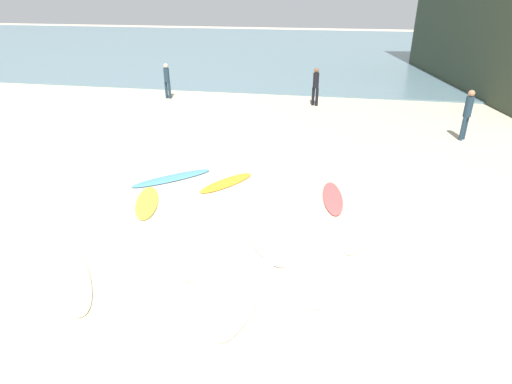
# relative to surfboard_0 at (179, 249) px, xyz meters

# --- Properties ---
(ground_plane) EXTENTS (120.00, 120.00, 0.00)m
(ground_plane) POSITION_rel_surfboard_0_xyz_m (2.40, -0.51, -0.03)
(ground_plane) COLOR beige
(ocean_water) EXTENTS (120.00, 40.00, 0.08)m
(ocean_water) POSITION_rel_surfboard_0_xyz_m (2.40, 35.26, 0.01)
(ocean_water) COLOR slate
(ocean_water) RESTS_ON ground_plane
(surfboard_0) EXTENTS (1.77, 2.39, 0.06)m
(surfboard_0) POSITION_rel_surfboard_0_xyz_m (0.00, 0.00, 0.00)
(surfboard_0) COLOR white
(surfboard_0) RESTS_ON ground_plane
(surfboard_1) EXTENTS (1.94, 2.22, 0.07)m
(surfboard_1) POSITION_rel_surfboard_0_xyz_m (-1.64, -1.41, 0.01)
(surfboard_1) COLOR #EFEDBD
(surfboard_1) RESTS_ON ground_plane
(surfboard_2) EXTENTS (1.39, 2.19, 0.06)m
(surfboard_2) POSITION_rel_surfboard_0_xyz_m (4.05, 1.47, -0.00)
(surfboard_2) COLOR silver
(surfboard_2) RESTS_ON ground_plane
(surfboard_3) EXTENTS (1.17, 2.01, 0.08)m
(surfboard_3) POSITION_rel_surfboard_0_xyz_m (-1.63, 1.94, 0.01)
(surfboard_3) COLOR yellow
(surfboard_3) RESTS_ON ground_plane
(surfboard_4) EXTENTS (0.73, 2.06, 0.09)m
(surfboard_4) POSITION_rel_surfboard_0_xyz_m (3.20, 3.15, 0.01)
(surfboard_4) COLOR #D35553
(surfboard_4) RESTS_ON ground_plane
(surfboard_5) EXTENTS (1.49, 1.88, 0.06)m
(surfboard_5) POSITION_rel_surfboard_0_xyz_m (0.12, 3.58, -0.00)
(surfboard_5) COLOR gold
(surfboard_5) RESTS_ON ground_plane
(surfboard_6) EXTENTS (0.93, 2.12, 0.06)m
(surfboard_6) POSITION_rel_surfboard_0_xyz_m (3.21, -0.36, 0.00)
(surfboard_6) COLOR white
(surfboard_6) RESTS_ON ground_plane
(surfboard_7) EXTENTS (2.13, 2.02, 0.08)m
(surfboard_7) POSITION_rel_surfboard_0_xyz_m (-1.56, 3.57, 0.01)
(surfboard_7) COLOR #5199D6
(surfboard_7) RESTS_ON ground_plane
(surfboard_8) EXTENTS (1.56, 2.07, 0.09)m
(surfboard_8) POSITION_rel_surfboard_0_xyz_m (1.75, 0.64, 0.01)
(surfboard_8) COLOR white
(surfboard_8) RESTS_ON ground_plane
(surfboard_9) EXTENTS (0.91, 2.63, 0.08)m
(surfboard_9) POSITION_rel_surfboard_0_xyz_m (1.80, -1.17, 0.01)
(surfboard_9) COLOR #F2E4CE
(surfboard_9) RESTS_ON ground_plane
(beachgoer_near) EXTENTS (0.34, 0.34, 1.76)m
(beachgoer_near) POSITION_rel_surfboard_0_xyz_m (-5.59, 13.40, 0.96)
(beachgoer_near) COLOR #1E3342
(beachgoer_near) RESTS_ON ground_plane
(beachgoer_mid) EXTENTS (0.36, 0.36, 1.80)m
(beachgoer_mid) POSITION_rel_surfboard_0_xyz_m (1.99, 13.36, 0.98)
(beachgoer_mid) COLOR black
(beachgoer_mid) RESTS_ON ground_plane
(beachgoer_far) EXTENTS (0.39, 0.39, 1.87)m
(beachgoer_far) POSITION_rel_surfboard_0_xyz_m (7.82, 9.20, 1.02)
(beachgoer_far) COLOR #1E3342
(beachgoer_far) RESTS_ON ground_plane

